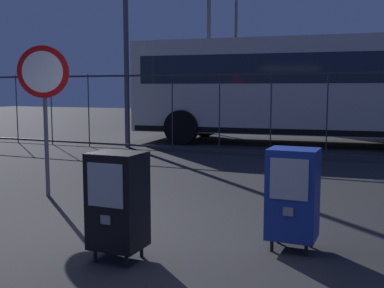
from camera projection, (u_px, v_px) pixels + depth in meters
name	position (u px, v px, depth m)	size (l,w,h in m)	color
ground_plane	(124.00, 236.00, 5.21)	(60.00, 60.00, 0.00)	#262628
newspaper_box_primary	(293.00, 194.00, 4.70)	(0.48, 0.42, 1.02)	black
newspaper_box_secondary	(118.00, 200.00, 4.43)	(0.48, 0.42, 1.02)	black
stop_sign	(44.00, 89.00, 6.94)	(0.71, 0.31, 2.23)	#4C4F54
fence_barrier	(271.00, 114.00, 11.19)	(18.03, 0.04, 2.00)	#2D2D33
bus_near	(316.00, 85.00, 13.62)	(10.69, 3.56, 3.00)	beige
street_light_near_right	(209.00, 14.00, 16.78)	(0.32, 0.32, 7.33)	#4C4F54
street_light_far_left	(236.00, 40.00, 21.56)	(0.32, 0.32, 6.54)	#4C4F54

